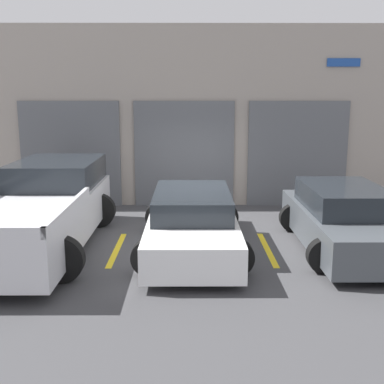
% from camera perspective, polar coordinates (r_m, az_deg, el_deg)
% --- Properties ---
extents(ground_plane, '(28.00, 28.00, 0.00)m').
position_cam_1_polar(ground_plane, '(10.90, -0.01, -5.13)').
color(ground_plane, '#3D3D3F').
extents(shophouse_building, '(14.99, 0.68, 4.98)m').
position_cam_1_polar(shophouse_building, '(13.74, -0.12, 8.73)').
color(shophouse_building, '#9E9389').
rests_on(shophouse_building, ground).
extents(pickup_truck, '(2.54, 5.57, 1.64)m').
position_cam_1_polar(pickup_truck, '(10.46, -17.21, -1.93)').
color(pickup_truck, silver).
rests_on(pickup_truck, ground).
extents(sedan_white, '(2.17, 4.58, 1.20)m').
position_cam_1_polar(sedan_white, '(9.80, 0.01, -3.57)').
color(sedan_white, white).
rests_on(sedan_white, ground).
extents(sedan_side, '(2.13, 4.25, 1.30)m').
position_cam_1_polar(sedan_side, '(10.28, 17.55, -3.17)').
color(sedan_side, '#474C51').
rests_on(sedan_side, ground).
extents(parking_stripe_left, '(0.12, 2.20, 0.01)m').
position_cam_1_polar(parking_stripe_left, '(10.05, -8.90, -6.72)').
color(parking_stripe_left, gold).
rests_on(parking_stripe_left, ground).
extents(parking_stripe_centre, '(0.12, 2.20, 0.01)m').
position_cam_1_polar(parking_stripe_centre, '(10.07, 8.91, -6.69)').
color(parking_stripe_centre, gold).
rests_on(parking_stripe_centre, ground).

